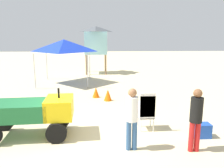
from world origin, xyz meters
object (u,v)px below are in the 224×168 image
at_px(lifeguard_near_left, 132,115).
at_px(lifeguard_tower, 96,40).
at_px(lifeguard_near_center, 196,116).
at_px(traffic_cone_far, 96,92).
at_px(utility_cart, 33,112).
at_px(surfboard_pile, 15,102).
at_px(popup_canopy, 64,46).
at_px(stacked_plastic_chairs, 147,109).
at_px(traffic_cone_near, 108,95).
at_px(cooler_box, 201,130).

xyz_separation_m(lifeguard_near_left, lifeguard_tower, (-1.11, 13.07, 1.76)).
xyz_separation_m(lifeguard_near_center, traffic_cone_far, (-2.70, 5.57, -0.73)).
height_order(utility_cart, traffic_cone_far, utility_cart).
bearing_deg(lifeguard_near_left, surfboard_pile, 137.65).
xyz_separation_m(popup_canopy, traffic_cone_far, (2.04, -3.61, -2.20)).
height_order(stacked_plastic_chairs, traffic_cone_near, stacked_plastic_chairs).
xyz_separation_m(lifeguard_near_center, popup_canopy, (-4.74, 9.18, 1.47)).
height_order(lifeguard_tower, traffic_cone_near, lifeguard_tower).
relative_size(popup_canopy, traffic_cone_far, 5.99).
distance_m(stacked_plastic_chairs, surfboard_pile, 6.12).
bearing_deg(lifeguard_near_left, cooler_box, 16.02).
bearing_deg(cooler_box, traffic_cone_far, 124.58).
bearing_deg(traffic_cone_near, lifeguard_tower, 94.54).
distance_m(lifeguard_near_center, popup_canopy, 10.44).
distance_m(stacked_plastic_chairs, cooler_box, 1.76).
relative_size(stacked_plastic_chairs, lifeguard_tower, 0.33).
distance_m(traffic_cone_near, traffic_cone_far, 0.85).
bearing_deg(surfboard_pile, stacked_plastic_chairs, -29.43).
height_order(lifeguard_near_center, traffic_cone_far, lifeguard_near_center).
relative_size(traffic_cone_near, traffic_cone_far, 1.06).
height_order(lifeguard_near_center, lifeguard_tower, lifeguard_tower).
bearing_deg(popup_canopy, lifeguard_near_center, -62.70).
height_order(lifeguard_near_center, traffic_cone_near, lifeguard_near_center).
height_order(utility_cart, traffic_cone_near, utility_cart).
bearing_deg(surfboard_pile, lifeguard_near_left, -42.35).
relative_size(stacked_plastic_chairs, cooler_box, 2.45).
xyz_separation_m(surfboard_pile, lifeguard_near_left, (4.64, -4.23, 0.82)).
bearing_deg(surfboard_pile, lifeguard_near_center, -34.96).
bearing_deg(lifeguard_tower, popup_canopy, -115.86).
height_order(stacked_plastic_chairs, traffic_cone_far, stacked_plastic_chairs).
bearing_deg(lifeguard_tower, cooler_box, -74.89).
bearing_deg(utility_cart, stacked_plastic_chairs, 3.64).
bearing_deg(lifeguard_tower, lifeguard_near_center, -78.18).
distance_m(traffic_cone_far, cooler_box, 5.78).
distance_m(lifeguard_tower, cooler_box, 13.12).
height_order(stacked_plastic_chairs, lifeguard_near_center, lifeguard_near_center).
bearing_deg(stacked_plastic_chairs, lifeguard_near_center, -54.89).
bearing_deg(cooler_box, surfboard_pile, 152.47).
bearing_deg(traffic_cone_far, cooler_box, -55.42).
xyz_separation_m(lifeguard_tower, traffic_cone_far, (0.08, -7.67, -2.48)).
bearing_deg(lifeguard_near_center, stacked_plastic_chairs, 125.11).
bearing_deg(surfboard_pile, utility_cart, -61.49).
bearing_deg(traffic_cone_far, utility_cart, -112.88).
bearing_deg(utility_cart, cooler_box, -4.09).
relative_size(surfboard_pile, lifeguard_near_left, 1.51).
bearing_deg(traffic_cone_far, traffic_cone_near, -46.83).
xyz_separation_m(utility_cart, traffic_cone_far, (1.85, 4.39, -0.52)).
xyz_separation_m(lifeguard_near_left, cooler_box, (2.24, 0.64, -0.77)).
distance_m(utility_cart, cooler_box, 5.18).
relative_size(surfboard_pile, traffic_cone_near, 4.69).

